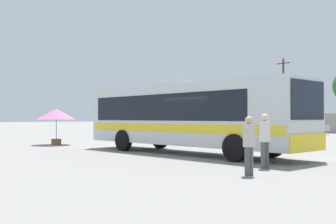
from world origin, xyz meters
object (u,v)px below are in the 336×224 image
object	(u,v)px
parked_car_leftmost_maroon	(256,126)
coach_bus_silver_yellow	(186,114)
vendor_umbrella_near_gate_pink	(56,115)
roadside_tree_left	(276,96)
utility_pole_near	(283,93)
parked_car_second_silver	(305,126)
passenger_waiting_on_apron	(249,142)
attendant_by_bus_door	(265,137)

from	to	relation	value
parked_car_leftmost_maroon	coach_bus_silver_yellow	bearing A→B (deg)	-59.80
coach_bus_silver_yellow	vendor_umbrella_near_gate_pink	xyz separation A→B (m)	(-9.57, -1.77, 0.03)
roadside_tree_left	utility_pole_near	bearing A→B (deg)	-40.25
coach_bus_silver_yellow	utility_pole_near	distance (m)	36.08
coach_bus_silver_yellow	roadside_tree_left	size ratio (longest dim) A/B	1.97
coach_bus_silver_yellow	roadside_tree_left	xyz separation A→B (m)	(-18.36, 34.51, 2.83)
parked_car_second_silver	coach_bus_silver_yellow	bearing A→B (deg)	-71.37
coach_bus_silver_yellow	vendor_umbrella_near_gate_pink	bearing A→B (deg)	-169.51
vendor_umbrella_near_gate_pink	utility_pole_near	distance (m)	34.78
parked_car_second_silver	passenger_waiting_on_apron	bearing A→B (deg)	-62.44
parked_car_leftmost_maroon	parked_car_second_silver	xyz separation A→B (m)	(5.83, 0.32, 0.01)
attendant_by_bus_door	parked_car_second_silver	world-z (taller)	attendant_by_bus_door
utility_pole_near	roadside_tree_left	xyz separation A→B (m)	(-2.59, 2.19, -0.16)
roadside_tree_left	attendant_by_bus_door	bearing A→B (deg)	-56.51
attendant_by_bus_door	parked_car_leftmost_maroon	bearing A→B (deg)	127.19
passenger_waiting_on_apron	roadside_tree_left	distance (m)	45.67
attendant_by_bus_door	roadside_tree_left	distance (m)	43.84
coach_bus_silver_yellow	passenger_waiting_on_apron	world-z (taller)	coach_bus_silver_yellow
attendant_by_bus_door	passenger_waiting_on_apron	size ratio (longest dim) A/B	1.05
coach_bus_silver_yellow	parked_car_leftmost_maroon	world-z (taller)	coach_bus_silver_yellow
coach_bus_silver_yellow	roadside_tree_left	bearing A→B (deg)	118.01
parked_car_leftmost_maroon	parked_car_second_silver	world-z (taller)	parked_car_second_silver
attendant_by_bus_door	vendor_umbrella_near_gate_pink	size ratio (longest dim) A/B	0.76
attendant_by_bus_door	parked_car_leftmost_maroon	world-z (taller)	attendant_by_bus_door
vendor_umbrella_near_gate_pink	roadside_tree_left	size ratio (longest dim) A/B	0.38
vendor_umbrella_near_gate_pink	coach_bus_silver_yellow	bearing A→B (deg)	10.49
utility_pole_near	roadside_tree_left	size ratio (longest dim) A/B	1.51
coach_bus_silver_yellow	utility_pole_near	xyz separation A→B (m)	(-15.77, 32.32, 3.00)
passenger_waiting_on_apron	vendor_umbrella_near_gate_pink	distance (m)	16.16
passenger_waiting_on_apron	parked_car_leftmost_maroon	world-z (taller)	passenger_waiting_on_apron
roadside_tree_left	coach_bus_silver_yellow	bearing A→B (deg)	-61.99
parked_car_second_silver	vendor_umbrella_near_gate_pink	bearing A→B (deg)	-92.81
attendant_by_bus_door	vendor_umbrella_near_gate_pink	bearing A→B (deg)	179.42
vendor_umbrella_near_gate_pink	parked_car_leftmost_maroon	distance (m)	26.43
coach_bus_silver_yellow	attendant_by_bus_door	world-z (taller)	coach_bus_silver_yellow
attendant_by_bus_door	utility_pole_near	world-z (taller)	utility_pole_near
passenger_waiting_on_apron	roadside_tree_left	bearing A→B (deg)	123.02
vendor_umbrella_near_gate_pink	parked_car_leftmost_maroon	bearing A→B (deg)	99.89
parked_car_leftmost_maroon	vendor_umbrella_near_gate_pink	bearing A→B (deg)	-80.11
attendant_by_bus_door	vendor_umbrella_near_gate_pink	xyz separation A→B (m)	(-15.33, 0.16, 0.84)
attendant_by_bus_door	parked_car_second_silver	bearing A→B (deg)	117.91
utility_pole_near	roadside_tree_left	bearing A→B (deg)	139.75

